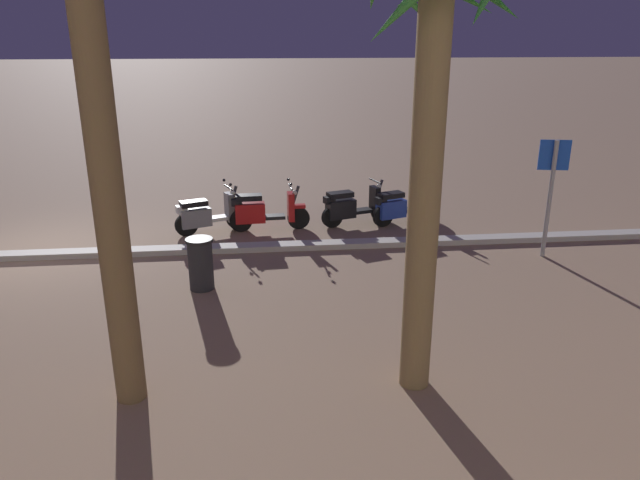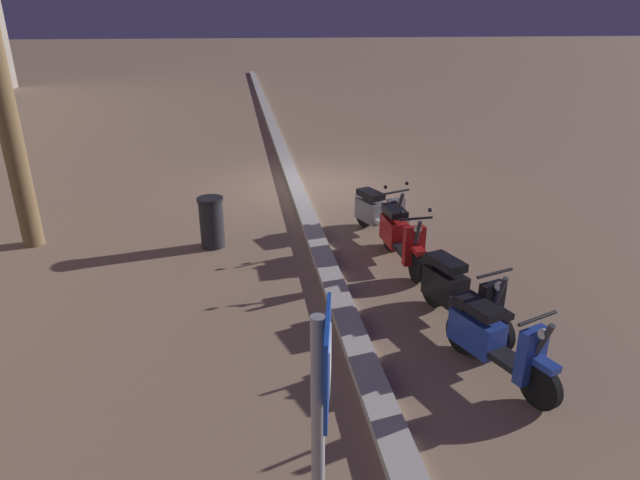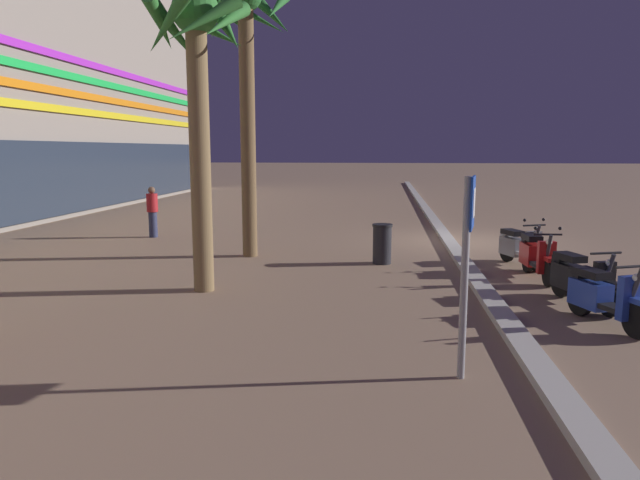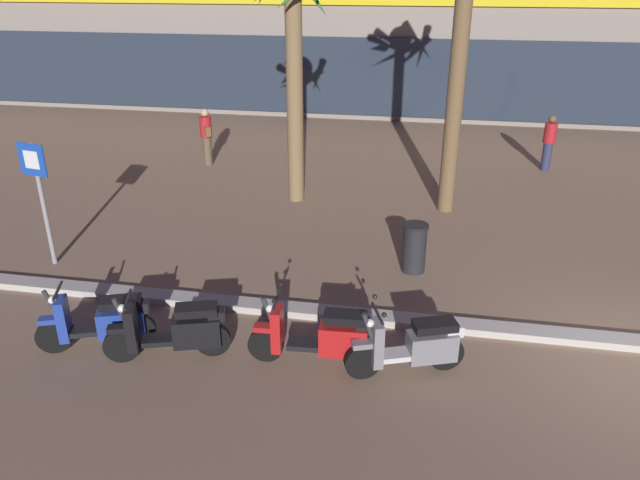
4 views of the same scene
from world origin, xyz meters
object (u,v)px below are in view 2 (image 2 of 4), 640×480
Objects in this scene: scooter_grey_second_in_line at (378,213)px; scooter_red_mid_centre at (400,236)px; scooter_black_gap_after_mid at (458,292)px; litter_bin at (212,222)px; scooter_blue_mid_front at (492,340)px; crossing_sign at (321,439)px.

scooter_red_mid_centre is at bearing -177.59° from scooter_grey_second_in_line.
scooter_black_gap_after_mid is 1.87× the size of litter_bin.
scooter_blue_mid_front is 0.89× the size of scooter_red_mid_centre.
scooter_blue_mid_front is at bearing -177.23° from scooter_grey_second_in_line.
scooter_black_gap_after_mid is 3.40m from scooter_grey_second_in_line.
scooter_red_mid_centre and scooter_grey_second_in_line have the same top height.
scooter_red_mid_centre is at bearing 5.72° from scooter_black_gap_after_mid.
scooter_black_gap_after_mid is 4.52m from crossing_sign.
scooter_grey_second_in_line is at bearing -17.53° from crossing_sign.
scooter_grey_second_in_line reaches higher than scooter_black_gap_after_mid.
crossing_sign reaches higher than scooter_red_mid_centre.
scooter_red_mid_centre reaches higher than litter_bin.
crossing_sign is 7.02m from litter_bin.
crossing_sign is (-7.02, 2.22, 1.06)m from scooter_grey_second_in_line.
scooter_blue_mid_front is at bearing -177.08° from scooter_red_mid_centre.
scooter_blue_mid_front is 0.69× the size of crossing_sign.
scooter_grey_second_in_line is at bearing 2.77° from scooter_blue_mid_front.
scooter_blue_mid_front is at bearing -142.41° from litter_bin.
litter_bin is (6.88, 0.97, -1.02)m from crossing_sign.
scooter_grey_second_in_line is at bearing 2.41° from scooter_red_mid_centre.
scooter_blue_mid_front is 0.94× the size of scooter_black_gap_after_mid.
crossing_sign is at bearing -171.95° from litter_bin.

